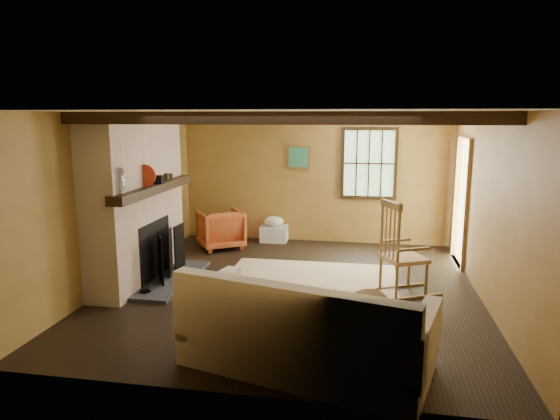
% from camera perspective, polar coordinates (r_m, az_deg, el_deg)
% --- Properties ---
extents(ground, '(5.50, 5.50, 0.00)m').
position_cam_1_polar(ground, '(7.02, 1.38, -8.91)').
color(ground, black).
rests_on(ground, ground).
extents(room_envelope, '(5.02, 5.52, 2.44)m').
position_cam_1_polar(room_envelope, '(6.88, 3.59, 4.66)').
color(room_envelope, '#A6763A').
rests_on(room_envelope, ground).
extents(fireplace, '(1.02, 2.30, 2.40)m').
position_cam_1_polar(fireplace, '(7.39, -15.90, 0.54)').
color(fireplace, '#9F4E3D').
rests_on(fireplace, ground).
extents(rug, '(2.50, 3.00, 0.01)m').
position_cam_1_polar(rug, '(6.80, 2.81, -9.53)').
color(rug, tan).
rests_on(rug, ground).
extents(rocking_chair, '(1.05, 0.84, 1.28)m').
position_cam_1_polar(rocking_chair, '(6.83, 13.63, -5.01)').
color(rocking_chair, tan).
rests_on(rocking_chair, ground).
extents(sofa, '(2.50, 1.59, 0.94)m').
position_cam_1_polar(sofa, '(4.80, 2.80, -14.17)').
color(sofa, white).
rests_on(sofa, ground).
extents(firewood_pile, '(0.61, 0.11, 0.22)m').
position_cam_1_polar(firewood_pile, '(9.87, -7.79, -2.56)').
color(firewood_pile, '#513423').
rests_on(firewood_pile, ground).
extents(laundry_basket, '(0.51, 0.39, 0.30)m').
position_cam_1_polar(laundry_basket, '(9.51, -0.68, -2.73)').
color(laundry_basket, white).
rests_on(laundry_basket, ground).
extents(basket_pillow, '(0.42, 0.36, 0.19)m').
position_cam_1_polar(basket_pillow, '(9.46, -0.68, -1.30)').
color(basket_pillow, white).
rests_on(basket_pillow, laundry_basket).
extents(armchair, '(1.04, 1.05, 0.70)m').
position_cam_1_polar(armchair, '(9.07, -6.83, -2.17)').
color(armchair, '#BF6026').
rests_on(armchair, ground).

